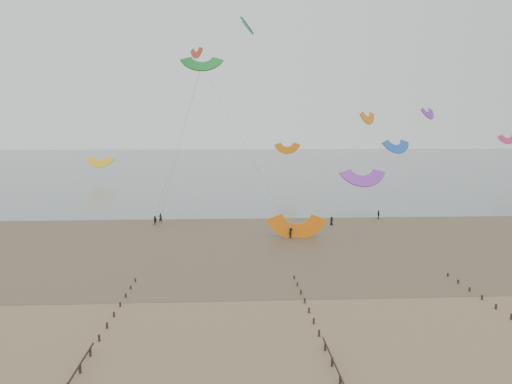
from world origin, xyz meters
TOP-DOWN VIEW (x-y plane):
  - ground at (0.00, 0.00)m, footprint 500.00×500.00m
  - sea_and_shore at (-4.08, 34.40)m, footprint 500.00×665.00m
  - kitesurfer_lead at (-15.86, 47.02)m, footprint 0.72×0.55m
  - kitesurfers at (31.29, 47.36)m, footprint 135.10×27.03m
  - grounded_kite at (7.15, 33.26)m, footprint 8.24×6.75m
  - kites_airborne at (-14.75, 83.37)m, footprint 254.06×115.14m

SIDE VIEW (x-z plane):
  - ground at x=0.00m, z-range 0.00..0.00m
  - grounded_kite at x=7.15m, z-range -2.10..2.10m
  - sea_and_shore at x=-4.08m, z-range -0.01..0.02m
  - kitesurfers at x=31.29m, z-range -0.05..1.70m
  - kitesurfer_lead at x=-15.86m, z-range 0.00..1.78m
  - kites_airborne at x=-14.75m, z-range -0.11..42.11m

